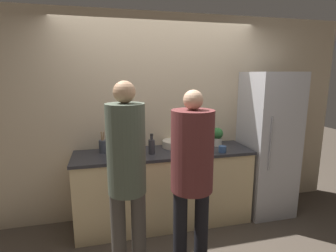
{
  "coord_description": "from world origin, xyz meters",
  "views": [
    {
      "loc": [
        -0.68,
        -2.64,
        1.85
      ],
      "look_at": [
        0.0,
        0.14,
        1.29
      ],
      "focal_mm": 28.0,
      "sensor_mm": 36.0,
      "label": 1
    }
  ],
  "objects_px": {
    "fruit_bowl": "(175,144)",
    "potted_plant": "(217,136)",
    "bottle_dark": "(152,146)",
    "utensil_crock": "(103,146)",
    "person_left": "(127,170)",
    "person_center": "(192,166)",
    "cup_blue": "(222,149)",
    "refrigerator": "(267,144)",
    "cup_white": "(214,139)"
  },
  "relations": [
    {
      "from": "refrigerator",
      "to": "bottle_dark",
      "type": "relative_size",
      "value": 7.86
    },
    {
      "from": "refrigerator",
      "to": "person_left",
      "type": "bearing_deg",
      "value": -155.92
    },
    {
      "from": "person_center",
      "to": "utensil_crock",
      "type": "distance_m",
      "value": 1.27
    },
    {
      "from": "fruit_bowl",
      "to": "utensil_crock",
      "type": "xyz_separation_m",
      "value": [
        -0.9,
        -0.03,
        0.03
      ]
    },
    {
      "from": "bottle_dark",
      "to": "cup_blue",
      "type": "height_order",
      "value": "bottle_dark"
    },
    {
      "from": "bottle_dark",
      "to": "potted_plant",
      "type": "bearing_deg",
      "value": 9.76
    },
    {
      "from": "person_left",
      "to": "cup_blue",
      "type": "distance_m",
      "value": 1.37
    },
    {
      "from": "cup_white",
      "to": "cup_blue",
      "type": "bearing_deg",
      "value": -100.72
    },
    {
      "from": "refrigerator",
      "to": "bottle_dark",
      "type": "xyz_separation_m",
      "value": [
        -1.57,
        -0.05,
        0.09
      ]
    },
    {
      "from": "cup_blue",
      "to": "cup_white",
      "type": "distance_m",
      "value": 0.45
    },
    {
      "from": "person_left",
      "to": "utensil_crock",
      "type": "relative_size",
      "value": 7.13
    },
    {
      "from": "bottle_dark",
      "to": "potted_plant",
      "type": "relative_size",
      "value": 1.0
    },
    {
      "from": "person_center",
      "to": "refrigerator",
      "type": "bearing_deg",
      "value": 32.68
    },
    {
      "from": "refrigerator",
      "to": "cup_blue",
      "type": "bearing_deg",
      "value": -165.33
    },
    {
      "from": "person_left",
      "to": "cup_white",
      "type": "bearing_deg",
      "value": 41.12
    },
    {
      "from": "person_left",
      "to": "potted_plant",
      "type": "bearing_deg",
      "value": 37.57
    },
    {
      "from": "person_left",
      "to": "person_center",
      "type": "xyz_separation_m",
      "value": [
        0.57,
        -0.01,
        -0.01
      ]
    },
    {
      "from": "cup_white",
      "to": "potted_plant",
      "type": "bearing_deg",
      "value": -98.83
    },
    {
      "from": "person_center",
      "to": "utensil_crock",
      "type": "bearing_deg",
      "value": 127.64
    },
    {
      "from": "fruit_bowl",
      "to": "cup_blue",
      "type": "height_order",
      "value": "fruit_bowl"
    },
    {
      "from": "fruit_bowl",
      "to": "bottle_dark",
      "type": "relative_size",
      "value": 1.34
    },
    {
      "from": "refrigerator",
      "to": "cup_blue",
      "type": "xyz_separation_m",
      "value": [
        -0.74,
        -0.19,
        0.03
      ]
    },
    {
      "from": "person_center",
      "to": "potted_plant",
      "type": "height_order",
      "value": "person_center"
    },
    {
      "from": "bottle_dark",
      "to": "cup_white",
      "type": "relative_size",
      "value": 2.54
    },
    {
      "from": "person_left",
      "to": "utensil_crock",
      "type": "xyz_separation_m",
      "value": [
        -0.2,
        1.0,
        -0.05
      ]
    },
    {
      "from": "person_left",
      "to": "bottle_dark",
      "type": "height_order",
      "value": "person_left"
    },
    {
      "from": "cup_blue",
      "to": "person_center",
      "type": "bearing_deg",
      "value": -132.32
    },
    {
      "from": "refrigerator",
      "to": "bottle_dark",
      "type": "height_order",
      "value": "refrigerator"
    },
    {
      "from": "person_center",
      "to": "cup_blue",
      "type": "bearing_deg",
      "value": 47.68
    },
    {
      "from": "person_center",
      "to": "potted_plant",
      "type": "xyz_separation_m",
      "value": [
        0.67,
        0.97,
        0.02
      ]
    },
    {
      "from": "cup_blue",
      "to": "potted_plant",
      "type": "height_order",
      "value": "potted_plant"
    },
    {
      "from": "utensil_crock",
      "to": "cup_white",
      "type": "bearing_deg",
      "value": 4.49
    },
    {
      "from": "utensil_crock",
      "to": "bottle_dark",
      "type": "xyz_separation_m",
      "value": [
        0.56,
        -0.19,
        0.01
      ]
    },
    {
      "from": "cup_blue",
      "to": "bottle_dark",
      "type": "bearing_deg",
      "value": 170.47
    },
    {
      "from": "fruit_bowl",
      "to": "cup_blue",
      "type": "xyz_separation_m",
      "value": [
        0.49,
        -0.35,
        -0.01
      ]
    },
    {
      "from": "utensil_crock",
      "to": "bottle_dark",
      "type": "bearing_deg",
      "value": -18.65
    },
    {
      "from": "utensil_crock",
      "to": "potted_plant",
      "type": "height_order",
      "value": "utensil_crock"
    },
    {
      "from": "fruit_bowl",
      "to": "cup_blue",
      "type": "relative_size",
      "value": 3.55
    },
    {
      "from": "bottle_dark",
      "to": "potted_plant",
      "type": "xyz_separation_m",
      "value": [
        0.89,
        0.15,
        0.04
      ]
    },
    {
      "from": "cup_white",
      "to": "utensil_crock",
      "type": "bearing_deg",
      "value": -175.51
    },
    {
      "from": "fruit_bowl",
      "to": "bottle_dark",
      "type": "height_order",
      "value": "bottle_dark"
    },
    {
      "from": "refrigerator",
      "to": "potted_plant",
      "type": "height_order",
      "value": "refrigerator"
    },
    {
      "from": "cup_blue",
      "to": "potted_plant",
      "type": "distance_m",
      "value": 0.31
    },
    {
      "from": "person_center",
      "to": "potted_plant",
      "type": "distance_m",
      "value": 1.18
    },
    {
      "from": "person_left",
      "to": "cup_white",
      "type": "xyz_separation_m",
      "value": [
        1.27,
        1.11,
        -0.08
      ]
    },
    {
      "from": "person_left",
      "to": "cup_white",
      "type": "distance_m",
      "value": 1.69
    },
    {
      "from": "potted_plant",
      "to": "cup_blue",
      "type": "bearing_deg",
      "value": -101.67
    },
    {
      "from": "fruit_bowl",
      "to": "potted_plant",
      "type": "xyz_separation_m",
      "value": [
        0.55,
        -0.06,
        0.08
      ]
    },
    {
      "from": "fruit_bowl",
      "to": "cup_white",
      "type": "relative_size",
      "value": 3.4
    },
    {
      "from": "utensil_crock",
      "to": "refrigerator",
      "type": "bearing_deg",
      "value": -3.6
    }
  ]
}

